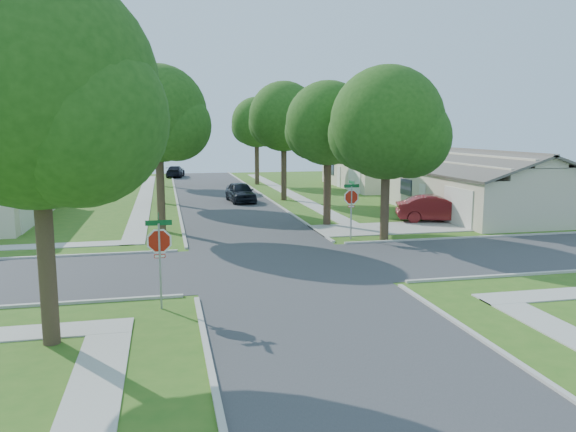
{
  "coord_description": "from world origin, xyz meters",
  "views": [
    {
      "loc": [
        -4.49,
        -22.0,
        5.55
      ],
      "look_at": [
        1.01,
        2.81,
        1.6
      ],
      "focal_mm": 35.0,
      "sensor_mm": 36.0,
      "label": 1
    }
  ],
  "objects_px": {
    "tree_e_far": "(257,125)",
    "tree_w_near": "(159,118)",
    "tree_e_near": "(329,127)",
    "tree_e_mid": "(285,120)",
    "car_curb_east": "(241,192)",
    "stop_sign_sw": "(159,245)",
    "tree_w_mid": "(160,116)",
    "tree_ne_corner": "(388,128)",
    "car_driveway": "(437,209)",
    "house_ne_far": "(381,171)",
    "car_curb_west": "(175,171)",
    "stop_sign_ne": "(351,200)",
    "tree_w_far": "(161,129)",
    "tree_sw_corner": "(38,99)",
    "house_ne_near": "(484,191)",
    "house_nw_far": "(33,174)"
  },
  "relations": [
    {
      "from": "house_ne_far",
      "to": "car_curb_west",
      "type": "bearing_deg",
      "value": 140.72
    },
    {
      "from": "stop_sign_sw",
      "to": "tree_w_mid",
      "type": "xyz_separation_m",
      "value": [
        0.06,
        25.71,
        4.46
      ]
    },
    {
      "from": "tree_e_far",
      "to": "tree_w_near",
      "type": "height_order",
      "value": "tree_w_near"
    },
    {
      "from": "tree_e_mid",
      "to": "car_curb_west",
      "type": "distance_m",
      "value": 25.61
    },
    {
      "from": "tree_w_near",
      "to": "house_ne_far",
      "type": "relative_size",
      "value": 0.66
    },
    {
      "from": "car_curb_east",
      "to": "tree_ne_corner",
      "type": "bearing_deg",
      "value": -76.87
    },
    {
      "from": "tree_e_mid",
      "to": "tree_w_far",
      "type": "height_order",
      "value": "tree_e_mid"
    },
    {
      "from": "stop_sign_ne",
      "to": "tree_e_mid",
      "type": "relative_size",
      "value": 0.32
    },
    {
      "from": "tree_w_mid",
      "to": "tree_w_near",
      "type": "bearing_deg",
      "value": -90.02
    },
    {
      "from": "stop_sign_ne",
      "to": "car_curb_west",
      "type": "height_order",
      "value": "stop_sign_ne"
    },
    {
      "from": "tree_w_far",
      "to": "house_ne_far",
      "type": "xyz_separation_m",
      "value": [
        20.64,
        -5.01,
        -3.99
      ]
    },
    {
      "from": "stop_sign_ne",
      "to": "tree_w_far",
      "type": "xyz_separation_m",
      "value": [
        -9.35,
        29.31,
        3.48
      ]
    },
    {
      "from": "tree_ne_corner",
      "to": "car_curb_east",
      "type": "bearing_deg",
      "value": 107.52
    },
    {
      "from": "tree_w_far",
      "to": "car_driveway",
      "type": "distance_m",
      "value": 30.39
    },
    {
      "from": "tree_w_far",
      "to": "tree_e_near",
      "type": "bearing_deg",
      "value": -69.39
    },
    {
      "from": "car_curb_east",
      "to": "tree_w_near",
      "type": "bearing_deg",
      "value": -121.24
    },
    {
      "from": "tree_e_mid",
      "to": "car_curb_east",
      "type": "relative_size",
      "value": 2.05
    },
    {
      "from": "stop_sign_sw",
      "to": "tree_e_mid",
      "type": "height_order",
      "value": "tree_e_mid"
    },
    {
      "from": "tree_w_far",
      "to": "tree_sw_corner",
      "type": "bearing_deg",
      "value": -93.89
    },
    {
      "from": "tree_e_near",
      "to": "house_nw_far",
      "type": "height_order",
      "value": "tree_e_near"
    },
    {
      "from": "tree_e_far",
      "to": "tree_w_near",
      "type": "relative_size",
      "value": 0.97
    },
    {
      "from": "house_ne_near",
      "to": "tree_w_far",
      "type": "bearing_deg",
      "value": 131.9
    },
    {
      "from": "tree_w_near",
      "to": "tree_ne_corner",
      "type": "height_order",
      "value": "tree_w_near"
    },
    {
      "from": "tree_e_mid",
      "to": "house_ne_far",
      "type": "xyz_separation_m",
      "value": [
        11.23,
        7.99,
        -4.74
      ]
    },
    {
      "from": "house_ne_near",
      "to": "tree_w_near",
      "type": "bearing_deg",
      "value": -174.49
    },
    {
      "from": "tree_w_mid",
      "to": "car_curb_east",
      "type": "xyz_separation_m",
      "value": [
        5.84,
        -0.46,
        -5.72
      ]
    },
    {
      "from": "stop_sign_sw",
      "to": "tree_e_mid",
      "type": "bearing_deg",
      "value": 69.8
    },
    {
      "from": "tree_e_near",
      "to": "tree_w_near",
      "type": "height_order",
      "value": "tree_w_near"
    },
    {
      "from": "tree_sw_corner",
      "to": "tree_w_near",
      "type": "bearing_deg",
      "value": 80.1
    },
    {
      "from": "tree_w_mid",
      "to": "tree_sw_corner",
      "type": "relative_size",
      "value": 1.0
    },
    {
      "from": "tree_ne_corner",
      "to": "car_driveway",
      "type": "distance_m",
      "value": 8.35
    },
    {
      "from": "tree_e_far",
      "to": "car_curb_east",
      "type": "xyz_separation_m",
      "value": [
        -3.55,
        -13.46,
        -5.21
      ]
    },
    {
      "from": "tree_e_mid",
      "to": "tree_sw_corner",
      "type": "height_order",
      "value": "tree_sw_corner"
    },
    {
      "from": "stop_sign_sw",
      "to": "tree_e_far",
      "type": "xyz_separation_m",
      "value": [
        9.45,
        38.71,
        3.95
      ]
    },
    {
      "from": "tree_e_near",
      "to": "tree_w_mid",
      "type": "xyz_separation_m",
      "value": [
        -9.39,
        12.0,
        0.85
      ]
    },
    {
      "from": "tree_e_far",
      "to": "tree_ne_corner",
      "type": "distance_m",
      "value": 29.85
    },
    {
      "from": "tree_ne_corner",
      "to": "car_curb_west",
      "type": "distance_m",
      "value": 41.89
    },
    {
      "from": "tree_e_near",
      "to": "house_ne_near",
      "type": "xyz_separation_m",
      "value": [
        11.24,
        1.99,
        -4.13
      ]
    },
    {
      "from": "tree_e_far",
      "to": "tree_w_mid",
      "type": "bearing_deg",
      "value": -125.85
    },
    {
      "from": "tree_sw_corner",
      "to": "house_nw_far",
      "type": "height_order",
      "value": "tree_sw_corner"
    },
    {
      "from": "tree_e_near",
      "to": "tree_e_far",
      "type": "relative_size",
      "value": 0.95
    },
    {
      "from": "tree_w_near",
      "to": "car_curb_west",
      "type": "height_order",
      "value": "tree_w_near"
    },
    {
      "from": "tree_w_near",
      "to": "tree_sw_corner",
      "type": "height_order",
      "value": "tree_sw_corner"
    },
    {
      "from": "tree_e_far",
      "to": "tree_sw_corner",
      "type": "xyz_separation_m",
      "value": [
        -12.19,
        -41.0,
        0.28
      ]
    },
    {
      "from": "tree_e_mid",
      "to": "car_curb_west",
      "type": "bearing_deg",
      "value": 108.57
    },
    {
      "from": "house_ne_far",
      "to": "car_curb_east",
      "type": "bearing_deg",
      "value": -150.27
    },
    {
      "from": "tree_sw_corner",
      "to": "car_curb_east",
      "type": "height_order",
      "value": "tree_sw_corner"
    },
    {
      "from": "tree_e_near",
      "to": "tree_e_mid",
      "type": "relative_size",
      "value": 0.9
    },
    {
      "from": "tree_w_mid",
      "to": "house_ne_far",
      "type": "xyz_separation_m",
      "value": [
        20.63,
        7.99,
        -4.97
      ]
    },
    {
      "from": "tree_w_mid",
      "to": "house_ne_near",
      "type": "xyz_separation_m",
      "value": [
        20.63,
        -10.01,
        -4.97
      ]
    }
  ]
}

